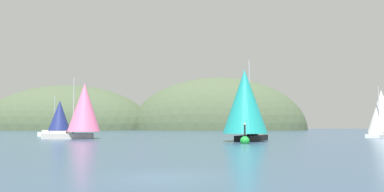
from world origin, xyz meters
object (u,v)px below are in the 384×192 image
sailboat_teal_sail (245,103)px  channel_buoy (245,140)px  sailboat_white_mainsail (381,112)px  sailboat_pink_spinnaker (83,109)px  sailboat_navy_sail (59,117)px

sailboat_teal_sail → channel_buoy: sailboat_teal_sail is taller
sailboat_teal_sail → channel_buoy: size_ratio=4.15×
sailboat_white_mainsail → sailboat_teal_sail: bearing=-144.9°
sailboat_white_mainsail → sailboat_pink_spinnaker: (-49.70, -9.89, 0.24)m
sailboat_white_mainsail → sailboat_pink_spinnaker: sailboat_pink_spinnaker is taller
sailboat_white_mainsail → sailboat_teal_sail: (-25.33, -17.82, 0.75)m
sailboat_white_mainsail → channel_buoy: sailboat_white_mainsail is taller
sailboat_teal_sail → channel_buoy: bearing=-95.9°
sailboat_navy_sail → sailboat_pink_spinnaker: bearing=-51.2°
sailboat_white_mainsail → sailboat_navy_sail: (-57.25, -0.49, -0.83)m
sailboat_navy_sail → sailboat_pink_spinnaker: 12.10m
sailboat_white_mainsail → sailboat_teal_sail: 30.98m
channel_buoy → sailboat_navy_sail: bearing=143.6°
sailboat_teal_sail → channel_buoy: 7.47m
sailboat_pink_spinnaker → sailboat_white_mainsail: bearing=11.3°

